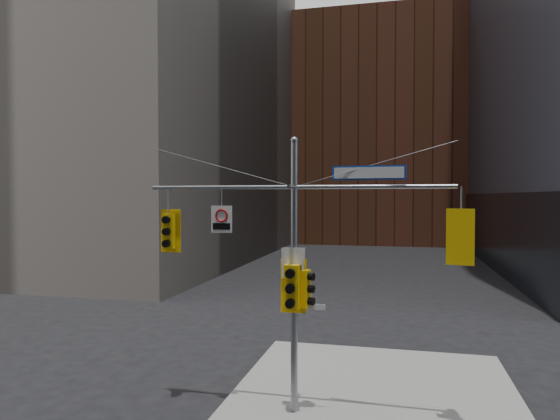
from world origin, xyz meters
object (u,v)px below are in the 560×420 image
at_px(traffic_light_west_arm, 169,231).
at_px(regulatory_sign_arm, 222,218).
at_px(traffic_light_pole_front, 292,287).
at_px(signal_assembly, 294,248).
at_px(traffic_light_east_arm, 461,236).
at_px(traffic_light_pole_side, 306,289).
at_px(street_sign_blade, 368,173).

xyz_separation_m(traffic_light_west_arm, regulatory_sign_arm, (1.55, -0.03, 0.37)).
distance_m(traffic_light_pole_front, regulatory_sign_arm, 2.64).
bearing_deg(signal_assembly, traffic_light_east_arm, 0.01).
xyz_separation_m(signal_assembly, traffic_light_east_arm, (4.08, 0.00, 0.38)).
height_order(traffic_light_pole_side, street_sign_blade, street_sign_blade).
relative_size(traffic_light_west_arm, street_sign_blade, 0.65).
relative_size(street_sign_blade, regulatory_sign_arm, 2.55).
bearing_deg(traffic_light_east_arm, regulatory_sign_arm, 11.04).
bearing_deg(traffic_light_west_arm, traffic_light_pole_side, -4.92).
height_order(signal_assembly, traffic_light_pole_side, signal_assembly).
distance_m(traffic_light_pole_side, traffic_light_pole_front, 0.42).
xyz_separation_m(traffic_light_pole_front, street_sign_blade, (1.89, 0.27, 2.90)).
relative_size(traffic_light_pole_side, regulatory_sign_arm, 1.32).
bearing_deg(traffic_light_west_arm, street_sign_blade, -4.80).
relative_size(signal_assembly, street_sign_blade, 4.34).
bearing_deg(signal_assembly, traffic_light_pole_side, -0.40).
xyz_separation_m(traffic_light_west_arm, traffic_light_pole_side, (3.86, -0.02, -1.42)).
xyz_separation_m(traffic_light_east_arm, regulatory_sign_arm, (-6.07, -0.02, 0.37)).
distance_m(street_sign_blade, regulatory_sign_arm, 4.05).
distance_m(signal_assembly, traffic_light_pole_side, 1.08).
distance_m(signal_assembly, street_sign_blade, 2.70).
height_order(traffic_light_east_arm, street_sign_blade, street_sign_blade).
bearing_deg(traffic_light_west_arm, traffic_light_east_arm, -4.79).
bearing_deg(regulatory_sign_arm, signal_assembly, -0.69).
height_order(signal_assembly, street_sign_blade, signal_assembly).
distance_m(traffic_light_west_arm, regulatory_sign_arm, 1.60).
bearing_deg(traffic_light_pole_front, traffic_light_pole_side, 39.49).
height_order(traffic_light_west_arm, traffic_light_pole_side, traffic_light_west_arm).
bearing_deg(traffic_light_east_arm, signal_assembly, 10.85).
bearing_deg(street_sign_blade, traffic_light_pole_side, -175.15).
distance_m(traffic_light_pole_front, street_sign_blade, 3.47).
xyz_separation_m(traffic_light_pole_side, regulatory_sign_arm, (-2.30, -0.02, 1.79)).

